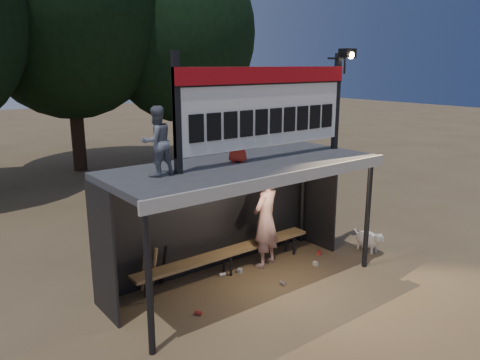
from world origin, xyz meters
The scene contains 12 objects.
ground centered at (0.00, 0.00, 0.00)m, with size 80.00×80.00×0.00m, color brown.
player centered at (0.85, 0.41, 0.99)m, with size 0.72×0.47×1.97m, color silver.
child_a centered at (-1.68, 0.07, 2.86)m, with size 0.53×0.41×1.09m, color slate.
child_b centered at (-0.06, 0.14, 2.75)m, with size 0.42×0.28×0.87m, color #AD271A.
dugout_shelter centered at (0.00, 0.24, 1.85)m, with size 5.10×2.08×2.32m.
scoreboard_assembly centered at (0.56, -0.01, 3.32)m, with size 4.10×0.27×1.99m.
bench centered at (0.00, 0.55, 0.43)m, with size 4.00×0.35×0.48m.
tree_mid centered at (1.00, 11.50, 6.17)m, with size 7.22×7.22×10.36m.
tree_right centered at (5.00, 10.50, 5.19)m, with size 6.08×6.08×8.72m.
dog centered at (3.13, -0.45, 0.28)m, with size 0.36×0.81×0.49m.
bats centered at (-1.45, 0.82, 0.43)m, with size 0.47×0.33×0.84m.
litter centered at (0.54, -0.02, 0.04)m, with size 3.55×1.11×0.08m.
Camera 1 is at (-5.03, -6.30, 4.02)m, focal length 35.00 mm.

